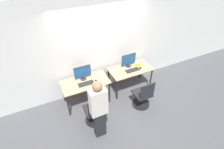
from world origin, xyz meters
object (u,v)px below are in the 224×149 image
office_chair_right (143,96)px  mouse_left (96,81)px  keyboard_right (132,70)px  monitor_left (83,72)px  monitor_right (129,60)px  mouse_right (140,68)px  keyboard_left (86,84)px  person_left (99,109)px  office_chair_left (95,112)px

office_chair_right → mouse_left: bearing=145.4°
keyboard_right → monitor_left: bearing=170.5°
monitor_right → office_chair_right: 1.12m
monitor_right → mouse_right: monitor_right is taller
keyboard_left → keyboard_right: bearing=-0.3°
person_left → monitor_right: 1.94m
person_left → mouse_right: (1.72, 1.03, -0.13)m
office_chair_right → office_chair_left: bearing=178.2°
keyboard_left → mouse_right: 1.65m
mouse_left → person_left: 1.10m
office_chair_left → keyboard_right: size_ratio=2.14×
office_chair_left → keyboard_right: office_chair_left is taller
keyboard_left → mouse_left: bearing=-0.9°
person_left → keyboard_right: 1.79m
mouse_left → monitor_right: (1.11, 0.23, 0.20)m
keyboard_right → office_chair_right: bearing=-95.4°
person_left → mouse_right: person_left is taller
monitor_left → person_left: bearing=-93.0°
mouse_right → office_chair_right: 0.87m
person_left → keyboard_right: size_ratio=3.86×
mouse_left → keyboard_right: 1.11m
monitor_right → mouse_right: 0.41m
mouse_left → mouse_right: 1.38m
mouse_left → office_chair_left: bearing=-115.5°
mouse_left → person_left: (-0.34, -1.04, 0.13)m
person_left → monitor_right: person_left is taller
monitor_left → office_chair_left: bearing=-93.0°
mouse_left → office_chair_left: office_chair_left is taller
keyboard_left → office_chair_left: (-0.05, -0.68, -0.37)m
keyboard_right → mouse_right: 0.26m
mouse_left → office_chair_left: 0.84m
keyboard_left → mouse_left: size_ratio=4.60×
keyboard_right → office_chair_left: bearing=-154.9°
office_chair_left → keyboard_right: (1.43, 0.67, 0.37)m
office_chair_left → keyboard_right: 1.63m
mouse_left → keyboard_right: size_ratio=0.22×
office_chair_left → person_left: person_left is taller
keyboard_left → mouse_right: size_ratio=4.60×
keyboard_left → keyboard_right: size_ratio=1.00×
monitor_right → office_chair_right: bearing=-94.1°
keyboard_right → office_chair_right: size_ratio=0.47×
mouse_left → office_chair_left: size_ratio=0.10×
mouse_right → monitor_left: bearing=171.7°
keyboard_right → mouse_left: bearing=179.9°
office_chair_left → person_left: size_ratio=0.55×
office_chair_left → keyboard_left: bearing=86.1°
office_chair_left → monitor_right: 1.80m
mouse_left → monitor_right: 1.15m
office_chair_left → office_chair_right: size_ratio=1.00×
keyboard_left → office_chair_left: bearing=-93.9°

